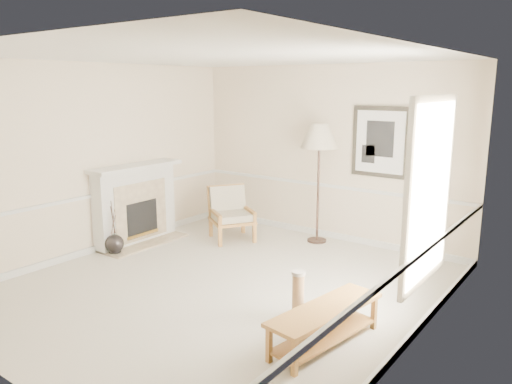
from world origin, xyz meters
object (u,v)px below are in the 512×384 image
floor_vase (114,244)px  floor_lamp (319,139)px  armchair (230,211)px  scratching_post (298,305)px  bench (325,320)px

floor_vase → floor_lamp: bearing=47.7°
armchair → scratching_post: (2.55, -1.94, -0.30)m
floor_vase → armchair: (0.91, 1.72, 0.32)m
bench → scratching_post: bearing=150.2°
scratching_post → floor_vase: bearing=176.3°
armchair → floor_lamp: bearing=-27.8°
floor_vase → floor_lamp: floor_lamp is taller
floor_vase → bench: 3.99m
floor_vase → bench: floor_vase is taller
floor_lamp → armchair: bearing=-151.5°
scratching_post → armchair: bearing=142.8°
floor_vase → armchair: size_ratio=0.89×
floor_lamp → scratching_post: size_ratio=3.38×
floor_vase → scratching_post: bearing=-3.7°
floor_vase → floor_lamp: size_ratio=0.44×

